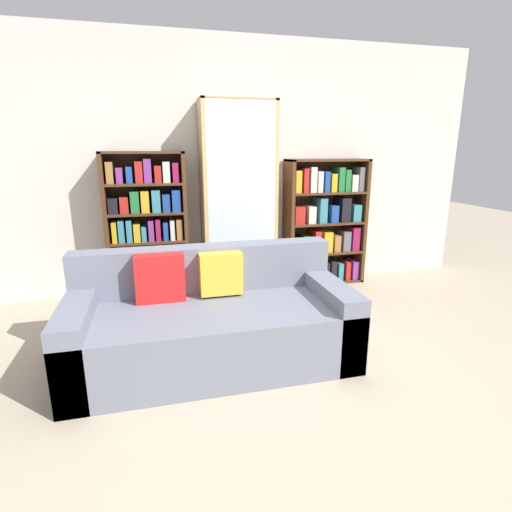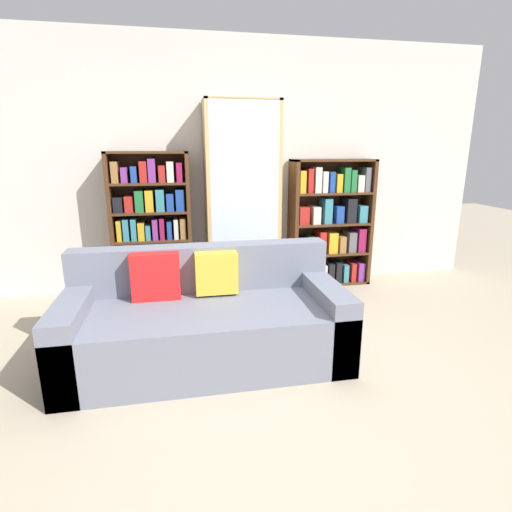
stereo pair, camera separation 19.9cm
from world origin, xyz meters
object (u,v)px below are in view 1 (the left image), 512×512
(display_cabinet, at_px, (238,200))
(couch, at_px, (211,323))
(bookshelf_left, at_px, (148,228))
(bookshelf_right, at_px, (325,224))
(wine_bottle, at_px, (285,283))

(display_cabinet, bearing_deg, couch, -109.46)
(bookshelf_left, relative_size, display_cabinet, 0.75)
(couch, distance_m, bookshelf_right, 2.20)
(bookshelf_left, distance_m, display_cabinet, 1.01)
(bookshelf_left, relative_size, wine_bottle, 4.28)
(bookshelf_right, bearing_deg, display_cabinet, -179.12)
(couch, xyz_separation_m, display_cabinet, (0.53, 1.49, 0.72))
(couch, relative_size, bookshelf_right, 1.41)
(bookshelf_left, distance_m, bookshelf_right, 2.00)
(couch, height_order, wine_bottle, couch)
(couch, height_order, bookshelf_right, bookshelf_right)
(display_cabinet, bearing_deg, bookshelf_right, 0.88)
(display_cabinet, relative_size, wine_bottle, 5.72)
(couch, bearing_deg, wine_bottle, 49.82)
(bookshelf_left, relative_size, bookshelf_right, 1.06)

